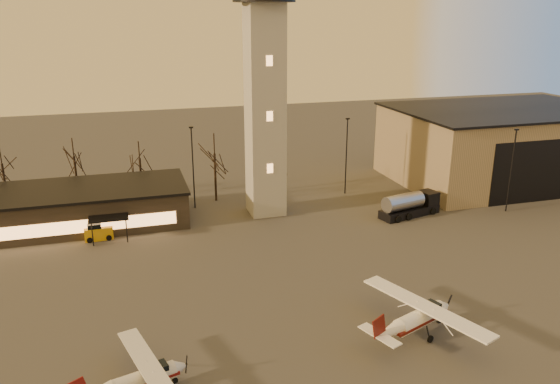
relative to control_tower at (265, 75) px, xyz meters
name	(u,v)px	position (x,y,z in m)	size (l,w,h in m)	color
ground	(376,352)	(0.00, -30.00, -16.33)	(220.00, 220.00, 0.00)	#3A3836
control_tower	(265,75)	(0.00, 0.00, 0.00)	(6.80, 6.80, 32.60)	#A4A19C
hangar	(502,144)	(36.00, 3.98, -11.17)	(30.60, 20.60, 10.30)	#9B8465
terminal	(72,207)	(-21.99, 1.98, -14.17)	(25.40, 12.20, 4.30)	black
light_poles	(267,166)	(0.50, 1.00, -10.92)	(58.50, 12.25, 10.14)	black
tree_row	(142,154)	(-13.70, 9.16, -10.39)	(37.20, 9.20, 8.80)	black
cessna_front	(421,320)	(4.25, -28.71, -15.26)	(9.07, 11.04, 3.11)	white
cessna_rear	(146,381)	(-15.83, -29.95, -15.42)	(7.72, 9.60, 2.66)	silver
fuel_truck	(409,207)	(15.97, -6.01, -15.20)	(8.01, 3.96, 2.86)	black
service_cart	(98,233)	(-19.23, -3.00, -15.63)	(2.97, 1.99, 1.83)	#E3A60D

